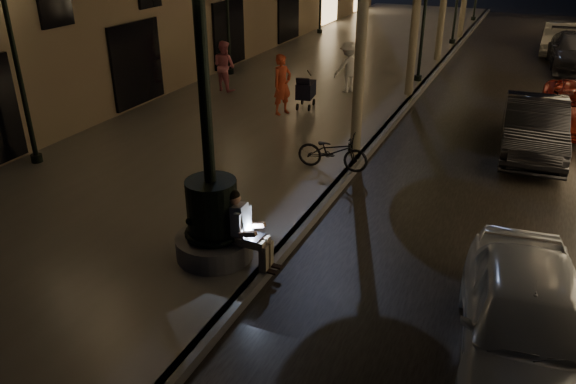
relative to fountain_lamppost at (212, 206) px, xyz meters
The scene contains 17 objects.
ground 13.09m from the fountain_lamppost, 85.60° to the left, with size 120.00×120.00×0.00m, color black.
cobble_lane 13.65m from the fountain_lamppost, 72.90° to the left, with size 6.00×45.00×0.02m, color black.
promenade 13.39m from the fountain_lamppost, 102.99° to the left, with size 8.00×45.00×0.20m, color #67645B.
curb_strip 13.09m from the fountain_lamppost, 85.60° to the left, with size 0.25×45.00×0.20m, color #59595B.
fountain_lamppost is the anchor object (origin of this frame).
seated_man_laptop 0.67m from the fountain_lamppost, ahead, with size 1.04×0.35×1.41m.
lamp_curb_a 6.37m from the fountain_lamppost, 83.35° to the left, with size 0.36×0.36×4.81m.
lamp_left_a 7.00m from the fountain_lamppost, 162.65° to the left, with size 0.36×0.36×4.81m.
stroller 9.21m from the fountain_lamppost, 101.96° to the left, with size 0.61×1.18×1.19m.
car_front 5.30m from the fountain_lamppost, ahead, with size 1.76×4.38×1.49m, color #A0A4A8.
car_second 9.66m from the fountain_lamppost, 58.80° to the left, with size 1.56×4.46×1.47m, color black.
car_rear 20.41m from the fountain_lamppost, 72.31° to the left, with size 2.02×4.97×1.44m, color #2A292E.
car_fifth 23.18m from the fountain_lamppost, 76.14° to the left, with size 1.45×4.16×1.37m, color #9C9C97.
pedestrian_red 8.48m from the fountain_lamppost, 106.10° to the left, with size 0.68×0.45×1.87m, color #D2472A.
pedestrian_pink 11.18m from the fountain_lamppost, 118.71° to the left, with size 0.86×0.67×1.77m, color #D77282.
pedestrian_white 11.48m from the fountain_lamppost, 96.35° to the left, with size 1.14×0.65×1.76m, color silver.
bicycle 4.69m from the fountain_lamppost, 82.60° to the left, with size 0.61×1.76×0.92m, color black.
Camera 1 is at (3.76, -5.45, 5.70)m, focal length 35.00 mm.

